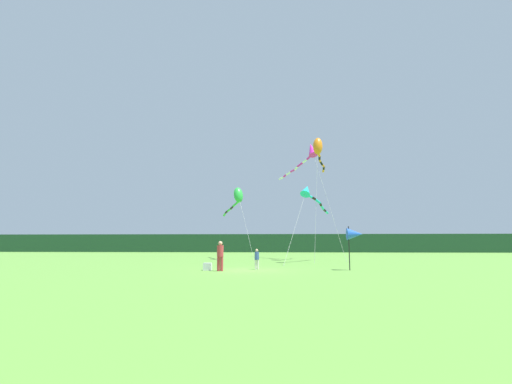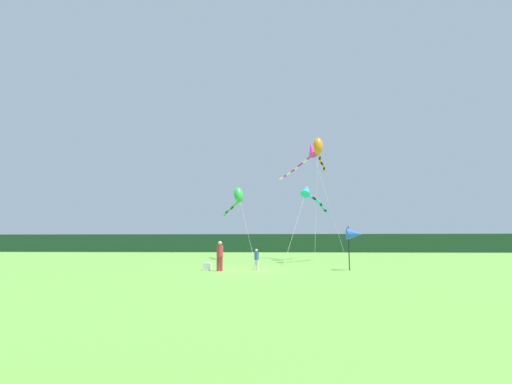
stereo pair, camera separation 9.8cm
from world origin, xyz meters
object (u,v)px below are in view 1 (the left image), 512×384
object	(u,v)px
kite_magenta	(309,153)
kite_orange	(318,148)
cooler_box	(208,267)
kite_cyan	(310,194)
kite_green	(237,198)
banner_flag_pole	(355,234)
person_adult	(220,254)
person_child	(257,258)

from	to	relation	value
kite_magenta	kite_orange	distance (m)	3.22
kite_orange	cooler_box	bearing A→B (deg)	-122.49
kite_orange	kite_cyan	world-z (taller)	kite_orange
kite_orange	kite_green	bearing A→B (deg)	163.26
banner_flag_pole	kite_magenta	distance (m)	17.03
banner_flag_pole	kite_green	bearing A→B (deg)	121.73
banner_flag_pole	kite_orange	size ratio (longest dim) A/B	0.23
person_adult	kite_green	world-z (taller)	kite_green
person_adult	kite_magenta	bearing A→B (deg)	68.39
kite_cyan	banner_flag_pole	bearing A→B (deg)	-77.45
person_child	banner_flag_pole	world-z (taller)	banner_flag_pole
person_child	kite_orange	size ratio (longest dim) A/B	0.11
cooler_box	banner_flag_pole	bearing A→B (deg)	3.93
person_adult	person_child	xyz separation A→B (m)	(1.98, 1.43, -0.26)
kite_magenta	banner_flag_pole	bearing A→B (deg)	-84.31
banner_flag_pole	kite_orange	distance (m)	14.17
kite_cyan	person_adult	bearing A→B (deg)	-121.20
person_adult	kite_cyan	bearing A→B (deg)	58.80
banner_flag_pole	kite_cyan	world-z (taller)	kite_cyan
cooler_box	kite_green	xyz separation A→B (m)	(-0.05, 14.50, 5.79)
person_child	kite_magenta	world-z (taller)	kite_magenta
cooler_box	banner_flag_pole	distance (m)	8.77
person_adult	kite_magenta	size ratio (longest dim) A/B	0.14
person_adult	kite_magenta	world-z (taller)	kite_magenta
person_adult	kite_orange	bearing A→B (deg)	61.38
kite_green	kite_cyan	size ratio (longest dim) A/B	0.96
banner_flag_pole	kite_cyan	size ratio (longest dim) A/B	0.28
kite_orange	person_child	bearing A→B (deg)	-113.70
kite_magenta	person_adult	bearing A→B (deg)	-111.61
kite_green	kite_cyan	world-z (taller)	kite_green
person_child	banner_flag_pole	xyz separation A→B (m)	(5.75, -0.31, 1.39)
banner_flag_pole	kite_cyan	bearing A→B (deg)	102.55
kite_orange	kite_green	xyz separation A→B (m)	(-7.79, 2.34, -4.22)
person_adult	cooler_box	world-z (taller)	person_adult
person_child	kite_green	bearing A→B (deg)	101.83
kite_magenta	kite_green	size ratio (longest dim) A/B	1.36
kite_orange	kite_cyan	distance (m)	5.66
cooler_box	kite_green	distance (m)	15.61
cooler_box	kite_cyan	bearing A→B (deg)	53.84
banner_flag_pole	kite_green	distance (m)	16.82
banner_flag_pole	kite_orange	bearing A→B (deg)	94.00
cooler_box	person_adult	bearing A→B (deg)	-33.16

